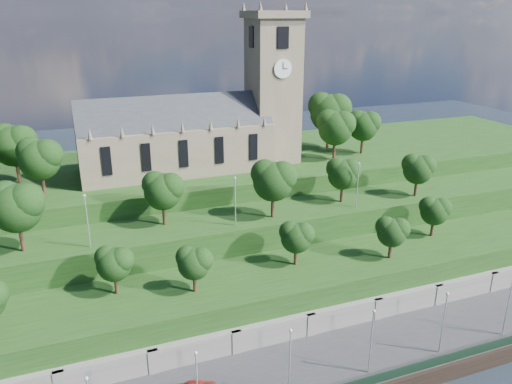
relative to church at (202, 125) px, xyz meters
name	(u,v)px	position (x,y,z in m)	size (l,w,h in m)	color
promenade	(292,377)	(-0.79, -39.98, -21.52)	(160.00, 12.00, 2.00)	#2D2D30
retaining_wall	(272,336)	(-0.79, -34.01, -20.02)	(160.00, 2.10, 5.00)	slate
embankment_lower	(255,302)	(-0.79, -27.98, -18.52)	(160.00, 12.00, 8.00)	#193A13
embankment_upper	(230,254)	(-0.79, -16.98, -16.52)	(160.00, 10.00, 12.00)	#193A13
hilltop	(195,200)	(-0.79, 4.02, -15.02)	(160.00, 32.00, 15.00)	#193A13
church	(202,125)	(0.00, 0.00, 0.00)	(38.60, 12.35, 27.60)	#6E614D
trees_lower	(243,248)	(-2.56, -28.04, -10.16)	(66.54, 8.46, 6.95)	#331E13
trees_upper	(221,185)	(-2.12, -17.87, -4.82)	(66.15, 8.62, 9.32)	#331E13
trees_hilltop	(210,131)	(1.19, -0.78, -0.93)	(72.68, 16.73, 11.20)	#331E13
lamp_posts_promenade	(290,358)	(-2.79, -43.48, -15.74)	(60.36, 0.36, 8.32)	#B2B2B7
lamp_posts_upper	(235,197)	(-0.79, -19.98, -6.24)	(40.36, 0.36, 7.36)	#B2B2B7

